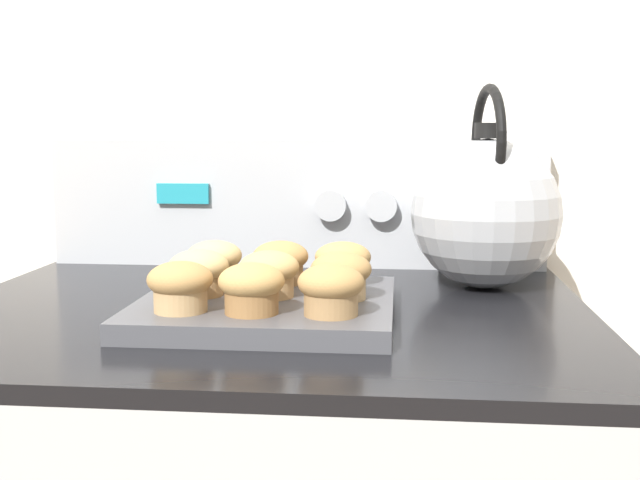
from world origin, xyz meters
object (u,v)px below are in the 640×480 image
muffin_pan (268,307)px  muffin_r1_c2 (341,275)px  muffin_r1_c1 (269,273)px  muffin_r2_c1 (281,261)px  muffin_r0_c0 (180,286)px  muffin_r2_c2 (343,262)px  tea_kettle (486,210)px  muffin_r0_c1 (251,287)px  muffin_r1_c0 (199,272)px  muffin_r0_c2 (331,289)px  muffin_r2_c0 (214,261)px

muffin_pan → muffin_r1_c2: size_ratio=4.14×
muffin_r1_c1 → muffin_r2_c1: size_ratio=1.00×
muffin_pan → muffin_r0_c0: muffin_r0_c0 is taller
muffin_pan → muffin_r2_c2: muffin_r2_c2 is taller
tea_kettle → muffin_r2_c1: bearing=-155.6°
muffin_pan → muffin_r1_c1: (0.00, 0.00, 0.04)m
muffin_r0_c1 → muffin_r2_c2: 0.18m
muffin_r1_c0 → muffin_r0_c1: bearing=-47.5°
muffin_r2_c1 → muffin_r1_c0: bearing=-136.1°
muffin_r1_c2 → tea_kettle: bearing=48.3°
muffin_r0_c1 → muffin_r1_c1: same height
muffin_pan → muffin_r1_c2: bearing=-0.4°
muffin_r0_c1 → tea_kettle: (0.26, 0.27, 0.05)m
muffin_r0_c2 → muffin_r1_c1: same height
muffin_r0_c1 → muffin_r2_c1: bearing=87.9°
muffin_r2_c1 → muffin_r1_c2: bearing=-45.8°
muffin_r2_c1 → tea_kettle: bearing=24.4°
muffin_r2_c0 → muffin_r0_c1: bearing=-64.4°
muffin_r0_c2 → muffin_r0_c0: bearing=179.6°
muffin_pan → muffin_r2_c2: (0.08, 0.08, 0.04)m
muffin_r1_c2 → muffin_r2_c1: same height
muffin_r1_c0 → muffin_r1_c2: same height
muffin_r0_c2 → tea_kettle: tea_kettle is taller
muffin_r2_c1 → muffin_r0_c0: bearing=-116.8°
muffin_r2_c0 → muffin_r0_c2: bearing=-45.0°
muffin_pan → muffin_r0_c1: muffin_r0_c1 is taller
muffin_r1_c1 → muffin_pan: bearing=-123.4°
muffin_r0_c0 → muffin_r0_c1: same height
muffin_pan → muffin_r2_c0: 0.12m
muffin_r0_c2 → muffin_r1_c2: size_ratio=1.00×
muffin_r2_c2 → muffin_r1_c2: bearing=-87.4°
muffin_r2_c0 → muffin_r0_c0: bearing=-89.7°
muffin_r0_c0 → muffin_r1_c1: 0.11m
muffin_r1_c0 → muffin_r2_c1: bearing=43.9°
muffin_r0_c1 → muffin_r0_c2: 0.08m
muffin_r1_c0 → muffin_r1_c2: (0.16, -0.00, 0.00)m
muffin_r1_c1 → muffin_r2_c0: same height
muffin_r1_c2 → tea_kettle: size_ratio=0.25×
muffin_r1_c2 → muffin_r2_c0: size_ratio=1.00×
muffin_r0_c1 → muffin_r2_c0: (-0.07, 0.16, 0.00)m
muffin_r1_c0 → muffin_r1_c1: (0.08, -0.00, 0.00)m
muffin_r0_c2 → muffin_r2_c2: bearing=89.8°
muffin_r1_c2 → muffin_r0_c2: bearing=-93.1°
muffin_r1_c1 → muffin_r2_c1: (0.00, 0.08, 0.00)m
muffin_r0_c2 → muffin_r0_c1: bearing=-179.7°
muffin_r0_c2 → muffin_r1_c0: 0.18m
muffin_r1_c2 → tea_kettle: (0.17, 0.20, 0.05)m
muffin_r2_c1 → muffin_r1_c1: bearing=-90.8°
muffin_r2_c0 → muffin_r2_c2: size_ratio=1.00×
muffin_r0_c2 → muffin_r2_c1: (-0.07, 0.16, 0.00)m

